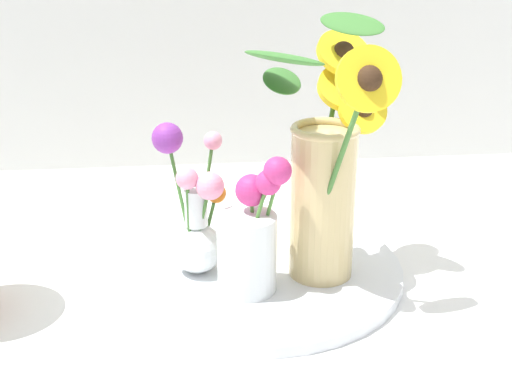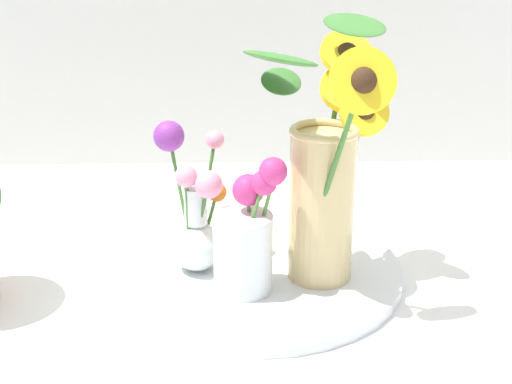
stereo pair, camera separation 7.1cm
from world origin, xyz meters
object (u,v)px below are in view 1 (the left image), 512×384
Objects in this scene: mason_jar_sunflowers at (325,172)px; vase_bulb_right at (195,217)px; vase_small_center at (250,240)px; serving_tray at (256,270)px.

vase_bulb_right is (-0.18, 0.02, -0.07)m from mason_jar_sunflowers.
mason_jar_sunflowers reaches higher than vase_small_center.
mason_jar_sunflowers is at bearing -16.32° from serving_tray.
vase_bulb_right is at bearing -177.03° from serving_tray.
vase_small_center is (-0.11, -0.04, -0.08)m from mason_jar_sunflowers.
serving_tray is 0.11m from vase_small_center.
serving_tray is at bearing 2.97° from vase_bulb_right.
mason_jar_sunflowers reaches higher than serving_tray.
serving_tray is 1.99× the size of vase_bulb_right.
mason_jar_sunflowers is 0.14m from vase_small_center.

